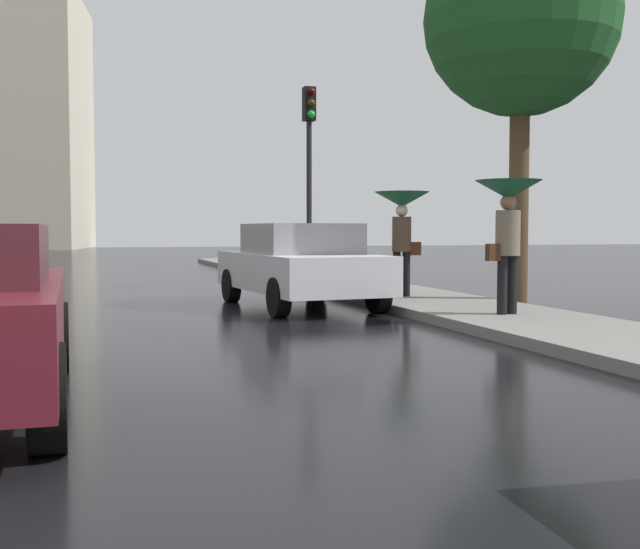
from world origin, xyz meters
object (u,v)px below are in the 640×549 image
object	(u,v)px
street_tree_near	(521,20)
car_white_far_ahead	(300,265)
pedestrian_with_umbrella_near	(508,209)
pedestrian_with_umbrella_far	(402,213)
traffic_light	(309,148)

from	to	relation	value
street_tree_near	car_white_far_ahead	bearing A→B (deg)	165.59
car_white_far_ahead	pedestrian_with_umbrella_near	bearing A→B (deg)	-60.35
pedestrian_with_umbrella_near	pedestrian_with_umbrella_far	xyz separation A→B (m)	(-0.26, 3.23, 0.01)
pedestrian_with_umbrella_far	street_tree_near	distance (m)	3.87
street_tree_near	traffic_light	bearing A→B (deg)	115.42
pedestrian_with_umbrella_near	street_tree_near	world-z (taller)	street_tree_near
pedestrian_with_umbrella_far	car_white_far_ahead	bearing A→B (deg)	-170.72
pedestrian_with_umbrella_far	pedestrian_with_umbrella_near	bearing A→B (deg)	-76.97
car_white_far_ahead	traffic_light	bearing A→B (deg)	67.16
pedestrian_with_umbrella_near	street_tree_near	bearing A→B (deg)	47.45
traffic_light	street_tree_near	size ratio (longest dim) A/B	0.66
car_white_far_ahead	street_tree_near	bearing A→B (deg)	-18.84
pedestrian_with_umbrella_near	street_tree_near	size ratio (longest dim) A/B	0.28
car_white_far_ahead	pedestrian_with_umbrella_near	size ratio (longest dim) A/B	2.30
traffic_light	car_white_far_ahead	bearing A→B (deg)	-108.41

